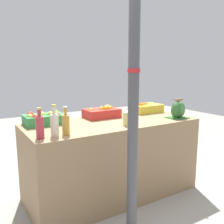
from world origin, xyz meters
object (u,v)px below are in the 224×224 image
object	(u,v)px
juice_bottle_ruby	(40,126)
juice_bottle_amber	(66,123)
support_pole	(134,87)
juice_bottle_cloudy	(54,123)
apple_crate	(45,118)
broccoli_pile	(178,110)
sparrow_bird	(179,100)
pickle_jar	(128,118)
carrot_crate	(146,108)
orange_crate	(102,112)

from	to	relation	value
juice_bottle_ruby	juice_bottle_amber	bearing A→B (deg)	0.00
support_pole	juice_bottle_cloudy	world-z (taller)	support_pole
apple_crate	juice_bottle_amber	size ratio (longest dim) A/B	1.57
broccoli_pile	sparrow_bird	distance (m)	0.12
support_pole	sparrow_bird	bearing A→B (deg)	25.15
support_pole	apple_crate	bearing A→B (deg)	113.80
juice_bottle_cloudy	juice_bottle_amber	size ratio (longest dim) A/B	1.09
apple_crate	pickle_jar	world-z (taller)	pickle_jar
juice_bottle_ruby	juice_bottle_cloudy	world-z (taller)	juice_bottle_cloudy
carrot_crate	juice_bottle_ruby	xyz separation A→B (m)	(-1.47, -0.48, 0.05)
orange_crate	sparrow_bird	bearing A→B (deg)	-34.77
support_pole	broccoli_pile	world-z (taller)	support_pole
orange_crate	broccoli_pile	xyz separation A→B (m)	(0.71, -0.48, 0.03)
juice_bottle_ruby	pickle_jar	bearing A→B (deg)	0.80
support_pole	juice_bottle_amber	size ratio (longest dim) A/B	10.17
pickle_jar	sparrow_bird	world-z (taller)	sparrow_bird
support_pole	juice_bottle_amber	xyz separation A→B (m)	(-0.37, 0.44, -0.32)
orange_crate	juice_bottle_amber	distance (m)	0.79
apple_crate	pickle_jar	size ratio (longest dim) A/B	2.80
carrot_crate	pickle_jar	world-z (taller)	pickle_jar
juice_bottle_amber	sparrow_bird	size ratio (longest dim) A/B	2.13
juice_bottle_cloudy	juice_bottle_amber	distance (m)	0.10
pickle_jar	sparrow_bird	bearing A→B (deg)	-0.96
support_pole	pickle_jar	distance (m)	0.64
broccoli_pile	carrot_crate	bearing A→B (deg)	98.81
broccoli_pile	juice_bottle_amber	distance (m)	1.33
juice_bottle_cloudy	sparrow_bird	xyz separation A→B (m)	(1.41, 0.00, 0.10)
juice_bottle_amber	orange_crate	bearing A→B (deg)	37.91
broccoli_pile	juice_bottle_amber	world-z (taller)	juice_bottle_amber
pickle_jar	sparrow_bird	size ratio (longest dim) A/B	1.19
support_pole	apple_crate	xyz separation A→B (m)	(-0.41, 0.92, -0.36)
apple_crate	sparrow_bird	xyz separation A→B (m)	(1.35, -0.48, 0.15)
juice_bottle_ruby	juice_bottle_amber	size ratio (longest dim) A/B	1.03
carrot_crate	juice_bottle_cloudy	bearing A→B (deg)	-160.34
support_pole	sparrow_bird	xyz separation A→B (m)	(0.95, 0.44, -0.21)
support_pole	orange_crate	xyz separation A→B (m)	(0.25, 0.93, -0.36)
carrot_crate	pickle_jar	distance (m)	0.76
orange_crate	pickle_jar	xyz separation A→B (m)	(0.03, -0.47, 0.01)
carrot_crate	juice_bottle_amber	world-z (taller)	juice_bottle_amber
apple_crate	orange_crate	world-z (taller)	orange_crate
orange_crate	carrot_crate	bearing A→B (deg)	-0.11
support_pole	juice_bottle_amber	world-z (taller)	support_pole
broccoli_pile	sparrow_bird	world-z (taller)	sparrow_bird
broccoli_pile	pickle_jar	distance (m)	0.68
carrot_crate	juice_bottle_cloudy	size ratio (longest dim) A/B	1.44
orange_crate	juice_bottle_amber	size ratio (longest dim) A/B	1.57
carrot_crate	sparrow_bird	world-z (taller)	sparrow_bird
sparrow_bird	carrot_crate	bearing A→B (deg)	135.65
orange_crate	broccoli_pile	distance (m)	0.85
sparrow_bird	juice_bottle_cloudy	bearing A→B (deg)	-141.73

